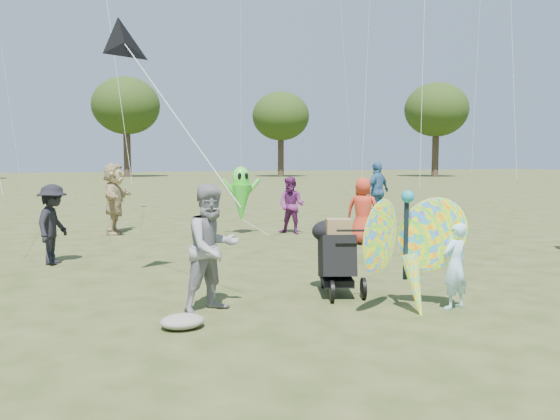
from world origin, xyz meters
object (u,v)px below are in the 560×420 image
Objects in this scene: butterfly_kite at (410,251)px; alien_kite at (241,197)px; crowd_a at (363,211)px; crowd_b at (53,224)px; jogging_stroller at (335,252)px; child_girl at (455,266)px; adult_man at (213,248)px; crowd_c at (377,191)px; crowd_d at (114,198)px; crowd_e at (291,205)px.

alien_kite is (0.05, 7.60, 0.20)m from butterfly_kite.
crowd_b is (-6.47, -0.12, -0.02)m from crowd_a.
jogging_stroller is (-2.64, -3.95, -0.14)m from crowd_a.
crowd_b is at bearing 154.19° from jogging_stroller.
butterfly_kite reaches higher than child_girl.
child_girl is at bearing -85.68° from alien_kite.
adult_man is 10.95m from crowd_c.
adult_man is 7.98m from crowd_d.
crowd_c is at bearing 61.64° from butterfly_kite.
jogging_stroller is (-1.75, -6.10, -0.12)m from crowd_e.
crowd_a is at bearing -67.90° from crowd_b.
crowd_d is 8.11m from jogging_stroller.
jogging_stroller is 0.65× the size of alien_kite.
butterfly_kite is (4.30, -4.97, 0.04)m from crowd_b.
adult_man is 0.88× the size of crowd_d.
crowd_b reaches higher than child_girl.
alien_kite is (-1.24, 0.36, 0.23)m from crowd_e.
butterfly_kite is (-2.17, -5.09, 0.02)m from crowd_a.
crowd_e is (3.58, 6.34, -0.07)m from adult_man.
crowd_b is 5.42m from jogging_stroller.
alien_kite is at bearing 48.05° from adult_man.
crowd_d is 1.05× the size of alien_kite.
alien_kite is at bearing -11.63° from crowd_a.
alien_kite reaches higher than crowd_e.
child_girl is 1.64m from jogging_stroller.
adult_man is at bearing -158.68° from crowd_d.
adult_man reaches higher than butterfly_kite.
alien_kite reaches higher than crowd_a.
adult_man reaches higher than child_girl.
adult_man reaches higher than crowd_a.
crowd_a is 3.29m from alien_kite.
child_girl is at bearing -50.53° from crowd_e.
jogging_stroller is at bearing -94.56° from alien_kite.
crowd_b is 1.00× the size of crowd_e.
crowd_c is at bearing -71.58° from crowd_d.
crowd_a is 5.53m from butterfly_kite.
crowd_a is 1.34× the size of jogging_stroller.
jogging_stroller is (3.83, -3.83, -0.12)m from crowd_b.
crowd_e reaches higher than jogging_stroller.
crowd_c is (2.75, 4.03, 0.17)m from crowd_a.
child_girl is 0.70× the size of adult_man.
alien_kite reaches higher than adult_man.
adult_man is at bearing -153.36° from jogging_stroller.
crowd_d is 4.56m from crowd_e.
jogging_stroller is at bearing 30.37° from crowd_c.
crowd_c is 1.01× the size of crowd_d.
adult_man is 2.47m from butterfly_kite.
crowd_b is 6.03m from crowd_e.
alien_kite is at bearing -8.20° from crowd_c.
jogging_stroller is 1.24m from butterfly_kite.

